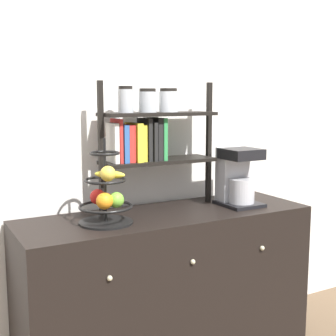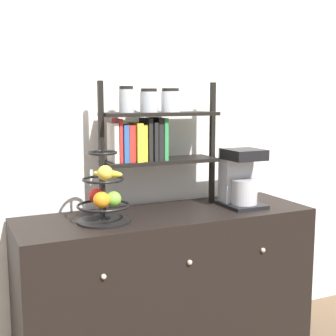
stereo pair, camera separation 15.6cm
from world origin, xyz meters
The scene contains 5 objects.
wall_back centered at (0.00, 0.52, 1.30)m, with size 7.00×0.05×2.60m, color silver.
sideboard centered at (0.00, 0.24, 0.40)m, with size 1.49×0.50×0.80m.
coffee_maker centered at (0.42, 0.23, 0.95)m, with size 0.19×0.23×0.31m.
fruit_stand centered at (-0.34, 0.20, 0.93)m, with size 0.25×0.25×0.39m.
shelf_hutch centered at (-0.05, 0.36, 1.19)m, with size 0.65×0.20×0.65m.
Camera 1 is at (-1.09, -1.75, 1.37)m, focal length 50.00 mm.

